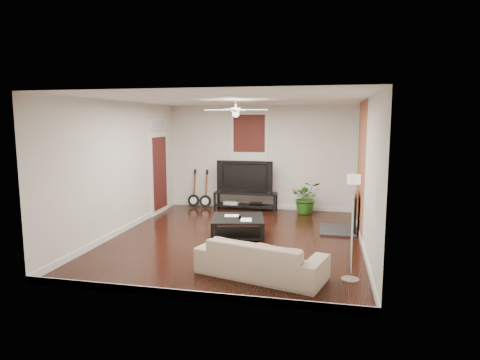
# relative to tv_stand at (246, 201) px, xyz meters

# --- Properties ---
(room) EXTENTS (5.01, 6.01, 2.81)m
(room) POSITION_rel_tv_stand_xyz_m (0.36, -2.78, 1.16)
(room) COLOR black
(room) RESTS_ON ground
(brick_accent) EXTENTS (0.02, 2.20, 2.80)m
(brick_accent) POSITION_rel_tv_stand_xyz_m (2.85, -1.78, 1.16)
(brick_accent) COLOR #A35834
(brick_accent) RESTS_ON floor
(fireplace) EXTENTS (0.80, 1.10, 0.92)m
(fireplace) POSITION_rel_tv_stand_xyz_m (2.56, -1.78, 0.22)
(fireplace) COLOR black
(fireplace) RESTS_ON floor
(window_back) EXTENTS (1.00, 0.06, 1.30)m
(window_back) POSITION_rel_tv_stand_xyz_m (0.06, 0.19, 1.71)
(window_back) COLOR #401911
(window_back) RESTS_ON wall_back
(door_left) EXTENTS (0.08, 1.00, 2.50)m
(door_left) POSITION_rel_tv_stand_xyz_m (-2.10, -0.88, 1.01)
(door_left) COLOR white
(door_left) RESTS_ON wall_left
(tv_stand) EXTENTS (1.68, 0.45, 0.47)m
(tv_stand) POSITION_rel_tv_stand_xyz_m (0.00, 0.00, 0.00)
(tv_stand) COLOR black
(tv_stand) RESTS_ON floor
(tv) EXTENTS (1.51, 0.20, 0.87)m
(tv) POSITION_rel_tv_stand_xyz_m (0.00, 0.02, 0.67)
(tv) COLOR black
(tv) RESTS_ON tv_stand
(coffee_table) EXTENTS (1.23, 1.23, 0.44)m
(coffee_table) POSITION_rel_tv_stand_xyz_m (0.40, -2.77, -0.02)
(coffee_table) COLOR black
(coffee_table) RESTS_ON floor
(sofa) EXTENTS (2.12, 1.29, 0.58)m
(sofa) POSITION_rel_tv_stand_xyz_m (1.19, -4.74, 0.05)
(sofa) COLOR tan
(sofa) RESTS_ON floor
(floor_lamp) EXTENTS (0.33, 0.33, 1.62)m
(floor_lamp) POSITION_rel_tv_stand_xyz_m (2.54, -4.64, 0.57)
(floor_lamp) COLOR silver
(floor_lamp) RESTS_ON floor
(potted_plant) EXTENTS (0.85, 0.76, 0.86)m
(potted_plant) POSITION_rel_tv_stand_xyz_m (1.64, -0.18, 0.19)
(potted_plant) COLOR #255C1A
(potted_plant) RESTS_ON floor
(guitar_left) EXTENTS (0.34, 0.24, 1.06)m
(guitar_left) POSITION_rel_tv_stand_xyz_m (-1.47, -0.03, 0.30)
(guitar_left) COLOR black
(guitar_left) RESTS_ON floor
(guitar_right) EXTENTS (0.34, 0.25, 1.06)m
(guitar_right) POSITION_rel_tv_stand_xyz_m (-1.12, -0.06, 0.30)
(guitar_right) COLOR black
(guitar_right) RESTS_ON floor
(ceiling_fan) EXTENTS (1.24, 1.24, 0.32)m
(ceiling_fan) POSITION_rel_tv_stand_xyz_m (0.36, -2.78, 2.36)
(ceiling_fan) COLOR white
(ceiling_fan) RESTS_ON ceiling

